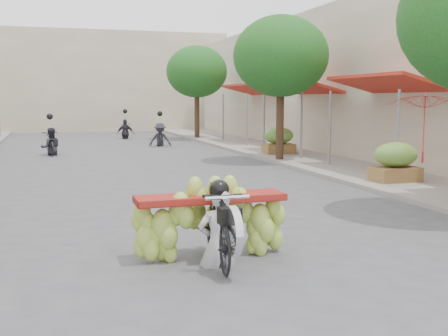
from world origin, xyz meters
TOP-DOWN VIEW (x-y plane):
  - ground at (0.00, 0.00)m, footprint 120.00×120.00m
  - sidewalk_right at (7.00, 15.00)m, footprint 4.00×60.00m
  - shophouse_row_right at (11.99, 14.00)m, footprint 9.77×40.00m
  - far_building at (0.00, 38.00)m, footprint 20.00×6.00m
  - street_tree_mid at (5.40, 14.00)m, footprint 3.40×3.40m
  - street_tree_far at (5.40, 26.00)m, footprint 3.40×3.40m
  - produce_crate_mid at (6.20, 8.00)m, footprint 1.20×0.88m
  - produce_crate_far at (6.20, 16.00)m, footprint 1.20×0.88m
  - banana_motorbike at (-0.34, 2.67)m, footprint 2.20×1.96m
  - market_umbrella at (6.18, 6.81)m, footprint 1.98×1.98m
  - pedestrian at (6.25, 16.77)m, footprint 0.96×0.74m
  - bg_motorbike_a at (-2.53, 19.14)m, footprint 0.83×1.68m
  - bg_motorbike_b at (2.56, 22.16)m, footprint 1.14×1.64m
  - bg_motorbike_c at (1.60, 27.79)m, footprint 1.05×1.57m

SIDE VIEW (x-z plane):
  - ground at x=0.00m, z-range 0.00..0.00m
  - sidewalk_right at x=7.00m, z-range 0.00..0.12m
  - banana_motorbike at x=-0.34m, z-range -0.32..1.69m
  - produce_crate_mid at x=6.20m, z-range 0.13..1.29m
  - produce_crate_far at x=6.20m, z-range 0.13..1.29m
  - bg_motorbike_a at x=-2.53m, z-range -0.24..1.71m
  - bg_motorbike_c at x=1.60m, z-range -0.16..1.79m
  - bg_motorbike_b at x=2.56m, z-range -0.11..1.84m
  - pedestrian at x=6.25m, z-range 0.12..1.84m
  - market_umbrella at x=6.18m, z-range 1.60..3.34m
  - shophouse_row_right at x=11.99m, z-range 0.00..6.00m
  - far_building at x=0.00m, z-range 0.00..7.00m
  - street_tree_mid at x=5.40m, z-range 1.16..6.41m
  - street_tree_far at x=5.40m, z-range 1.16..6.41m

